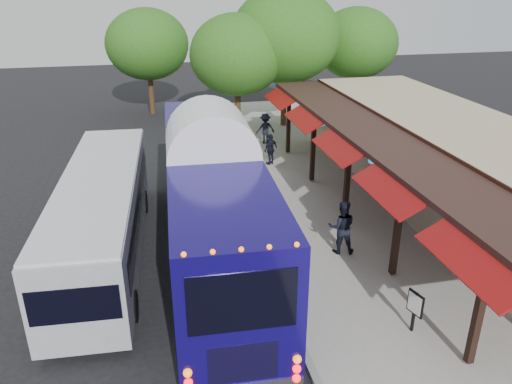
{
  "coord_description": "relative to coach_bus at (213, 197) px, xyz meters",
  "views": [
    {
      "loc": [
        -3.25,
        -12.09,
        8.74
      ],
      "look_at": [
        0.21,
        3.59,
        1.8
      ],
      "focal_mm": 35.0,
      "sensor_mm": 36.0,
      "label": 1
    }
  ],
  "objects": [
    {
      "name": "ground",
      "position": [
        1.45,
        -2.52,
        -2.24
      ],
      "size": [
        90.0,
        90.0,
        0.0
      ],
      "primitive_type": "plane",
      "color": "black",
      "rests_on": "ground"
    },
    {
      "name": "sidewalk",
      "position": [
        6.45,
        1.48,
        -2.16
      ],
      "size": [
        10.0,
        40.0,
        0.15
      ],
      "primitive_type": "cube",
      "color": "#9E9B93",
      "rests_on": "ground"
    },
    {
      "name": "curb",
      "position": [
        1.5,
        1.48,
        -2.16
      ],
      "size": [
        0.2,
        40.0,
        0.16
      ],
      "primitive_type": "cube",
      "color": "gray",
      "rests_on": "ground"
    },
    {
      "name": "station_shelter",
      "position": [
        9.83,
        1.48,
        -0.39
      ],
      "size": [
        8.15,
        20.0,
        3.6
      ],
      "color": "tan",
      "rests_on": "ground"
    },
    {
      "name": "coach_bus",
      "position": [
        0.0,
        0.0,
        0.0
      ],
      "size": [
        3.31,
        13.11,
        4.16
      ],
      "rotation": [
        0.0,
        0.0,
        -0.04
      ],
      "color": "#11075B",
      "rests_on": "ground"
    },
    {
      "name": "city_bus",
      "position": [
        -3.55,
        0.95,
        -0.63
      ],
      "size": [
        2.95,
        10.89,
        2.89
      ],
      "rotation": [
        0.0,
        0.0,
        -0.06
      ],
      "color": "#95989D",
      "rests_on": "ground"
    },
    {
      "name": "ped_a",
      "position": [
        2.38,
        -1.08,
        -1.3
      ],
      "size": [
        0.68,
        0.59,
        1.56
      ],
      "primitive_type": "imported",
      "rotation": [
        0.0,
        0.0,
        0.47
      ],
      "color": "black",
      "rests_on": "sidewalk"
    },
    {
      "name": "ped_b",
      "position": [
        4.17,
        -0.81,
        -1.15
      ],
      "size": [
        1.06,
        0.92,
        1.87
      ],
      "primitive_type": "imported",
      "rotation": [
        0.0,
        0.0,
        2.88
      ],
      "color": "black",
      "rests_on": "sidewalk"
    },
    {
      "name": "ped_c",
      "position": [
        3.94,
        8.1,
        -1.31
      ],
      "size": [
        0.96,
        0.85,
        1.56
      ],
      "primitive_type": "imported",
      "rotation": [
        0.0,
        0.0,
        3.79
      ],
      "color": "black",
      "rests_on": "sidewalk"
    },
    {
      "name": "ped_d",
      "position": [
        4.47,
        11.48,
        -1.24
      ],
      "size": [
        1.15,
        0.74,
        1.69
      ],
      "primitive_type": "imported",
      "rotation": [
        0.0,
        0.0,
        3.25
      ],
      "color": "black",
      "rests_on": "sidewalk"
    },
    {
      "name": "sign_board",
      "position": [
        4.5,
        -5.1,
        -1.28
      ],
      "size": [
        0.18,
        0.53,
        1.18
      ],
      "rotation": [
        0.0,
        0.0,
        0.26
      ],
      "color": "black",
      "rests_on": "sidewalk"
    },
    {
      "name": "tree_left",
      "position": [
        3.42,
        14.16,
        2.41
      ],
      "size": [
        5.44,
        5.44,
        6.97
      ],
      "color": "#382314",
      "rests_on": "ground"
    },
    {
      "name": "tree_mid",
      "position": [
        6.46,
        14.89,
        3.3
      ],
      "size": [
        6.48,
        6.48,
        8.29
      ],
      "color": "#382314",
      "rests_on": "ground"
    },
    {
      "name": "tree_right",
      "position": [
        12.12,
        17.5,
        2.44
      ],
      "size": [
        5.48,
        5.48,
        7.01
      ],
      "color": "#382314",
      "rests_on": "ground"
    },
    {
      "name": "tree_far",
      "position": [
        -1.49,
        20.14,
        2.42
      ],
      "size": [
        5.45,
        5.45,
        6.97
      ],
      "color": "#382314",
      "rests_on": "ground"
    }
  ]
}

